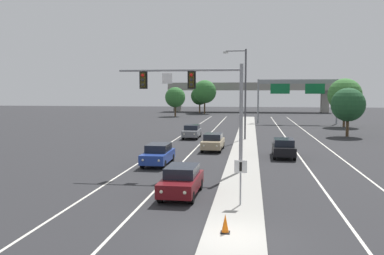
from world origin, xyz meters
TOP-DOWN VIEW (x-y plane):
  - ground_plane at (0.00, 0.00)m, footprint 260.00×260.00m
  - median_island at (0.00, 18.00)m, footprint 2.40×110.00m
  - lane_stripe_oncoming_center at (-4.70, 25.00)m, footprint 0.14×100.00m
  - lane_stripe_receding_center at (4.70, 25.00)m, footprint 0.14×100.00m
  - edge_stripe_left at (-8.00, 25.00)m, footprint 0.14×100.00m
  - edge_stripe_right at (8.00, 25.00)m, footprint 0.14×100.00m
  - overhead_signal_mast at (-2.82, 12.81)m, footprint 8.45×0.44m
  - median_sign_post at (0.13, 4.47)m, footprint 0.60×0.10m
  - street_lamp_median at (-0.31, 31.85)m, footprint 2.58×0.28m
  - car_oncoming_darkred at (-3.04, 6.44)m, footprint 1.89×4.50m
  - car_oncoming_blue at (-6.31, 15.30)m, footprint 1.85×4.48m
  - car_oncoming_tan at (-2.92, 23.55)m, footprint 1.90×4.50m
  - car_oncoming_grey at (-6.30, 33.24)m, footprint 1.83×4.48m
  - car_receding_black at (3.31, 20.36)m, footprint 1.88×4.50m
  - traffic_cone_median_nose at (-0.34, 0.41)m, footprint 0.36×0.36m
  - highway_sign_gantry at (8.20, 57.47)m, footprint 13.28×0.42m
  - overpass_bridge at (0.00, 96.14)m, footprint 42.40×6.40m
  - tree_far_left_a at (-10.67, 86.03)m, footprint 5.62×5.62m
  - tree_far_left_b at (-12.34, 89.78)m, footprint 4.47×4.47m
  - tree_far_right_b at (14.74, 51.93)m, footprint 5.16×5.16m
  - tree_far_left_c at (-15.78, 74.33)m, footprint 4.38×4.38m
  - tree_far_right_c at (12.20, 37.87)m, footprint 4.10×4.10m

SIDE VIEW (x-z plane):
  - ground_plane at x=0.00m, z-range 0.00..0.00m
  - lane_stripe_oncoming_center at x=-4.70m, z-range 0.00..0.01m
  - lane_stripe_receding_center at x=4.70m, z-range 0.00..0.01m
  - edge_stripe_left at x=-8.00m, z-range 0.00..0.01m
  - edge_stripe_right at x=8.00m, z-range 0.00..0.01m
  - median_island at x=0.00m, z-range 0.00..0.15m
  - traffic_cone_median_nose at x=-0.34m, z-range 0.14..0.88m
  - car_oncoming_darkred at x=-3.04m, z-range 0.03..1.61m
  - car_oncoming_blue at x=-6.31m, z-range 0.03..1.61m
  - car_oncoming_tan at x=-2.92m, z-range 0.03..1.61m
  - car_oncoming_grey at x=-6.30m, z-range 0.03..1.61m
  - car_receding_black at x=3.31m, z-range 0.03..1.61m
  - median_sign_post at x=0.13m, z-range 0.49..2.69m
  - tree_far_right_c at x=12.20m, z-range 0.90..6.84m
  - tree_far_left_c at x=-15.78m, z-range 0.97..7.31m
  - tree_far_left_b at x=-12.34m, z-range 0.99..7.46m
  - tree_far_right_b at x=14.74m, z-range 1.14..8.60m
  - tree_far_left_a at x=-10.67m, z-range 1.25..9.38m
  - overhead_signal_mast at x=-2.82m, z-range 1.78..8.98m
  - overpass_bridge at x=0.00m, z-range 1.96..9.61m
  - street_lamp_median at x=-0.31m, z-range 0.79..10.79m
  - highway_sign_gantry at x=8.20m, z-range 2.41..9.91m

